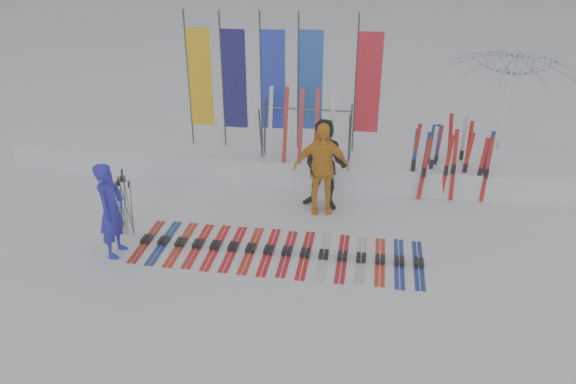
% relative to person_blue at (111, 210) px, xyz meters
% --- Properties ---
extents(ground, '(120.00, 120.00, 0.00)m').
position_rel_person_blue_xyz_m(ground, '(2.86, -0.55, -0.91)').
color(ground, white).
rests_on(ground, ground).
extents(snow_bank, '(14.00, 1.60, 0.60)m').
position_rel_person_blue_xyz_m(snow_bank, '(2.86, 4.05, -0.61)').
color(snow_bank, white).
rests_on(snow_bank, ground).
extents(person_blue, '(0.44, 0.67, 1.82)m').
position_rel_person_blue_xyz_m(person_blue, '(0.00, 0.00, 0.00)').
color(person_blue, '#1F20B9').
rests_on(person_blue, ground).
extents(person_black, '(1.08, 0.91, 1.96)m').
position_rel_person_blue_xyz_m(person_black, '(3.63, 2.43, 0.07)').
color(person_black, black).
rests_on(person_black, ground).
extents(person_yellow, '(1.22, 0.68, 1.97)m').
position_rel_person_blue_xyz_m(person_yellow, '(3.56, 2.27, 0.07)').
color(person_yellow, orange).
rests_on(person_yellow, ground).
extents(tent_canopy, '(3.81, 3.85, 2.84)m').
position_rel_person_blue_xyz_m(tent_canopy, '(7.76, 5.77, 0.51)').
color(tent_canopy, white).
rests_on(tent_canopy, ground).
extents(ski_row, '(5.33, 1.66, 0.07)m').
position_rel_person_blue_xyz_m(ski_row, '(2.96, 0.48, -0.88)').
color(ski_row, '#AF180E').
rests_on(ski_row, ground).
extents(pole_cluster, '(0.51, 0.67, 1.25)m').
position_rel_person_blue_xyz_m(pole_cluster, '(-0.18, 0.76, -0.31)').
color(pole_cluster, '#595B60').
rests_on(pole_cluster, ground).
extents(feather_flags, '(4.47, 0.20, 3.20)m').
position_rel_person_blue_xyz_m(feather_flags, '(2.26, 4.19, 1.33)').
color(feather_flags, '#383A3F').
rests_on(feather_flags, ground).
extents(ski_rack, '(2.04, 0.80, 1.23)m').
position_rel_person_blue_xyz_m(ski_rack, '(3.06, 3.65, 0.47)').
color(ski_rack, '#383A3F').
rests_on(ski_rack, ground).
extents(upright_skis, '(1.64, 1.10, 1.69)m').
position_rel_person_blue_xyz_m(upright_skis, '(6.23, 3.52, -0.12)').
color(upright_skis, red).
rests_on(upright_skis, ground).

